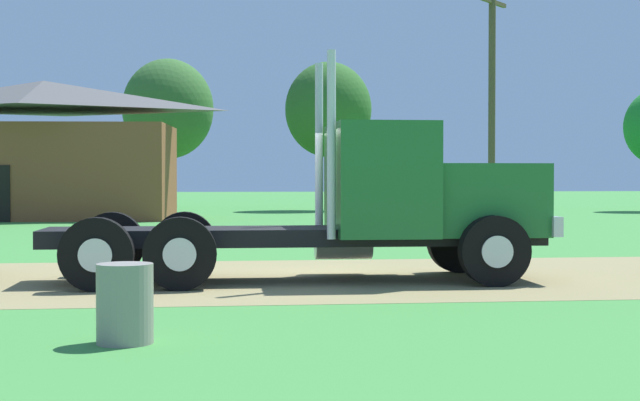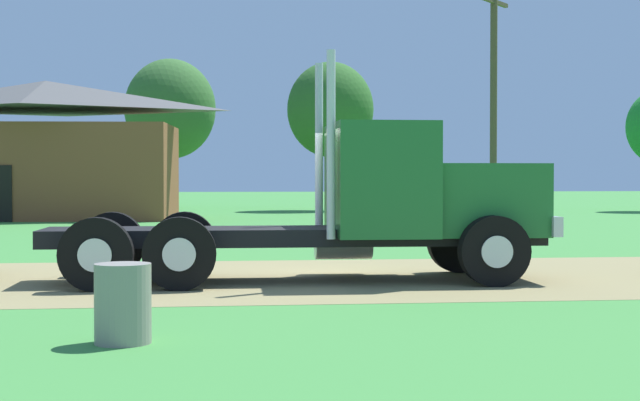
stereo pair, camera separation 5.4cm
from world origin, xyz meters
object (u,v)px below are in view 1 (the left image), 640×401
steel_barrel (125,304)px  utility_pole_near (492,98)px  shed_building (44,153)px  truck_foreground_white (373,206)px

steel_barrel → utility_pole_near: bearing=65.1°
shed_building → utility_pole_near: size_ratio=1.28×
steel_barrel → shed_building: 31.34m
shed_building → utility_pole_near: bearing=-20.6°
steel_barrel → utility_pole_near: (11.29, 24.28, 4.22)m
truck_foreground_white → utility_pole_near: (7.67, 18.50, 3.39)m
truck_foreground_white → utility_pole_near: size_ratio=0.95×
utility_pole_near → truck_foreground_white: bearing=-112.5°
truck_foreground_white → shed_building: size_ratio=0.74×
truck_foreground_white → utility_pole_near: 20.31m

